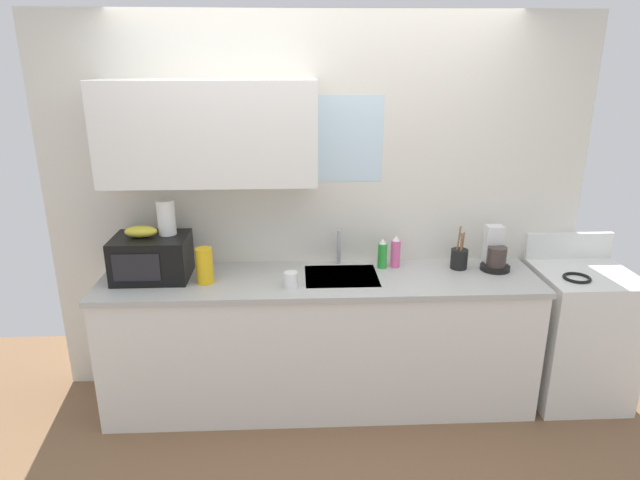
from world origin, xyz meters
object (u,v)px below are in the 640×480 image
Objects in this scene: banana_bunch at (141,232)px; mug_white at (291,280)px; paper_towel_roll at (166,217)px; cereal_canister at (204,266)px; dish_soap_bottle_pink at (396,252)px; stove_range at (577,334)px; microwave at (152,257)px; utensil_crock at (459,258)px; coffee_maker at (495,253)px; dish_soap_bottle_green at (382,254)px.

banana_bunch reaches higher than mug_white.
cereal_canister is at bearing -32.01° from paper_towel_roll.
paper_towel_roll is 0.98× the size of cereal_canister.
cereal_canister is 2.35× the size of mug_white.
stove_range is at bearing -7.69° from dish_soap_bottle_pink.
microwave reaches higher than dish_soap_bottle_pink.
mug_white is (-0.69, -0.31, -0.05)m from dish_soap_bottle_pink.
utensil_crock is (1.10, 0.26, 0.02)m from mug_white.
dish_soap_bottle_pink is at bearing 4.41° from microwave.
banana_bunch is 0.90× the size of cereal_canister.
paper_towel_roll is 0.79× the size of coffee_maker.
paper_towel_roll is at bearing 147.99° from cereal_canister.
cereal_canister reaches higher than dish_soap_bottle_pink.
dish_soap_bottle_green is (1.52, 0.10, -0.21)m from banana_bunch.
dish_soap_bottle_green is at bearing 4.08° from microwave.
stove_range reaches higher than mug_white.
stove_range is 1.43m from dish_soap_bottle_green.
banana_bunch is at bearing -176.11° from dish_soap_bottle_green.
microwave is 4.84× the size of mug_white.
banana_bunch is 0.91× the size of paper_towel_roll.
cereal_canister reaches higher than dish_soap_bottle_green.
coffee_maker is 0.73m from dish_soap_bottle_green.
stove_range is 2.35× the size of microwave.
stove_range is 1.98m from mug_white.
paper_towel_roll is at bearing 162.61° from mug_white.
banana_bunch is at bearing -161.57° from paper_towel_roll.
microwave is at bearing -178.44° from coffee_maker.
stove_range is at bearing -0.93° from microwave.
mug_white is at bearing -175.71° from stove_range.
banana_bunch reaches higher than cereal_canister.
microwave is at bearing -152.83° from paper_towel_roll.
cereal_canister is at bearing -169.78° from dish_soap_bottle_green.
dish_soap_bottle_pink is at bearing 172.31° from stove_range.
cereal_canister is 0.77× the size of utensil_crock.
stove_range is 5.40× the size of banana_bunch.
mug_white is (-1.91, -0.14, 0.49)m from stove_range.
mug_white is at bearing -17.39° from paper_towel_roll.
dish_soap_bottle_green reaches higher than mug_white.
banana_bunch reaches higher than microwave.
microwave is at bearing 167.74° from mug_white.
paper_towel_roll reaches higher than utensil_crock.
mug_white is (0.92, -0.19, -0.26)m from banana_bunch.
cereal_canister is (0.39, -0.10, -0.19)m from banana_bunch.
stove_range is 1.35m from dish_soap_bottle_pink.
utensil_crock reaches higher than stove_range.
coffee_maker is 0.23m from utensil_crock.
cereal_canister is (0.24, -0.15, -0.27)m from paper_towel_roll.
paper_towel_roll is at bearing 177.94° from stove_range.
dish_soap_bottle_pink is (-0.64, 0.06, -0.00)m from coffee_maker.
coffee_maker is at bearing 0.23° from paper_towel_roll.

